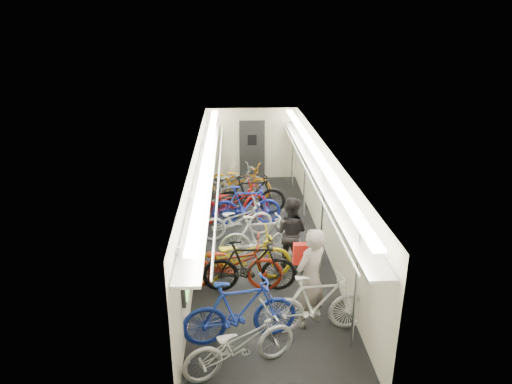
{
  "coord_description": "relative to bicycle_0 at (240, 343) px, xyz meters",
  "views": [
    {
      "loc": [
        -0.65,
        -9.86,
        5.12
      ],
      "look_at": [
        -0.1,
        0.56,
        1.15
      ],
      "focal_mm": 32.0,
      "sensor_mm": 36.0,
      "label": 1
    }
  ],
  "objects": [
    {
      "name": "train_car_shell",
      "position": [
        0.23,
        4.89,
        1.17
      ],
      "size": [
        10.0,
        10.0,
        10.0
      ],
      "color": "black",
      "rests_on": "ground"
    },
    {
      "name": "bicycle_0",
      "position": [
        0.0,
        0.0,
        0.0
      ],
      "size": [
        1.95,
        1.29,
        0.97
      ],
      "primitive_type": "imported",
      "rotation": [
        0.0,
        0.0,
        1.96
      ],
      "color": "#9F9FA3",
      "rests_on": "ground"
    },
    {
      "name": "bicycle_1",
      "position": [
        0.02,
        0.69,
        0.1
      ],
      "size": [
        2.02,
        0.88,
        1.17
      ],
      "primitive_type": "imported",
      "rotation": [
        0.0,
        0.0,
        1.75
      ],
      "color": "navy",
      "rests_on": "ground"
    },
    {
      "name": "bicycle_2",
      "position": [
        -0.16,
        2.29,
        0.08
      ],
      "size": [
        2.19,
        0.94,
        1.12
      ],
      "primitive_type": "imported",
      "rotation": [
        0.0,
        0.0,
        1.48
      ],
      "color": "maroon",
      "rests_on": "ground"
    },
    {
      "name": "bicycle_3",
      "position": [
        0.24,
        2.19,
        0.08
      ],
      "size": [
        1.89,
        0.56,
        1.13
      ],
      "primitive_type": "imported",
      "rotation": [
        0.0,
        0.0,
        1.56
      ],
      "color": "black",
      "rests_on": "ground"
    },
    {
      "name": "bicycle_4",
      "position": [
        0.06,
        2.56,
        0.08
      ],
      "size": [
        2.21,
        0.99,
        1.12
      ],
      "primitive_type": "imported",
      "rotation": [
        0.0,
        0.0,
        1.69
      ],
      "color": "#BAA011",
      "rests_on": "ground"
    },
    {
      "name": "bicycle_5",
      "position": [
        0.53,
        3.43,
        0.07
      ],
      "size": [
        1.87,
        0.66,
        1.1
      ],
      "primitive_type": "imported",
      "rotation": [
        0.0,
        0.0,
        1.65
      ],
      "color": "#BABABD",
      "rests_on": "ground"
    },
    {
      "name": "bicycle_6",
      "position": [
        0.02,
        4.6,
        -0.01
      ],
      "size": [
        1.91,
        1.05,
        0.95
      ],
      "primitive_type": "imported",
      "rotation": [
        0.0,
        0.0,
        1.82
      ],
      "color": "silver",
      "rests_on": "ground"
    },
    {
      "name": "bicycle_7",
      "position": [
        0.27,
        5.36,
        0.07
      ],
      "size": [
        1.84,
        0.57,
        1.1
      ],
      "primitive_type": "imported",
      "rotation": [
        0.0,
        0.0,
        1.6
      ],
      "color": "navy",
      "rests_on": "ground"
    },
    {
      "name": "bicycle_8",
      "position": [
        -0.13,
        5.55,
        0.07
      ],
      "size": [
        2.23,
        1.26,
        1.11
      ],
      "primitive_type": "imported",
      "rotation": [
        0.0,
        0.0,
        1.84
      ],
      "color": "maroon",
      "rests_on": "ground"
    },
    {
      "name": "bicycle_9",
      "position": [
        0.42,
        5.98,
        0.1
      ],
      "size": [
        1.98,
        0.67,
        1.17
      ],
      "primitive_type": "imported",
      "rotation": [
        0.0,
        0.0,
        1.63
      ],
      "color": "black",
      "rests_on": "ground"
    },
    {
      "name": "bicycle_10",
      "position": [
        0.16,
        7.43,
        0.04
      ],
      "size": [
        2.09,
        1.36,
        1.04
      ],
      "primitive_type": "imported",
      "rotation": [
        0.0,
        0.0,
        1.2
      ],
      "color": "#B96E11",
      "rests_on": "ground"
    },
    {
      "name": "bicycle_11",
      "position": [
        1.34,
        0.87,
        0.07
      ],
      "size": [
        1.88,
        0.63,
        1.11
      ],
      "primitive_type": "imported",
      "rotation": [
        0.0,
        0.0,
        1.63
      ],
      "color": "silver",
      "rests_on": "ground"
    },
    {
      "name": "bicycle_12",
      "position": [
        -0.09,
        7.15,
        0.05
      ],
      "size": [
        2.14,
        1.26,
        1.06
      ],
      "primitive_type": "imported",
      "rotation": [
        0.0,
        0.0,
        1.86
      ],
      "color": "slate",
      "rests_on": "ground"
    },
    {
      "name": "passenger_near",
      "position": [
        1.25,
        1.08,
        0.45
      ],
      "size": [
        0.81,
        0.77,
        1.86
      ],
      "primitive_type": "imported",
      "rotation": [
        0.0,
        0.0,
        3.82
      ],
      "color": "gray",
      "rests_on": "ground"
    },
    {
      "name": "passenger_mid",
      "position": [
        1.16,
        3.15,
        0.32
      ],
      "size": [
        0.97,
        0.9,
        1.61
      ],
      "primitive_type": "imported",
      "rotation": [
        0.0,
        0.0,
        2.67
      ],
      "color": "black",
      "rests_on": "ground"
    },
    {
      "name": "backpack",
      "position": [
        1.1,
        1.33,
        0.8
      ],
      "size": [
        0.26,
        0.15,
        0.38
      ],
      "primitive_type": "cube",
      "rotation": [
        0.0,
        0.0,
        -0.03
      ],
      "color": "red",
      "rests_on": "passenger_near"
    }
  ]
}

